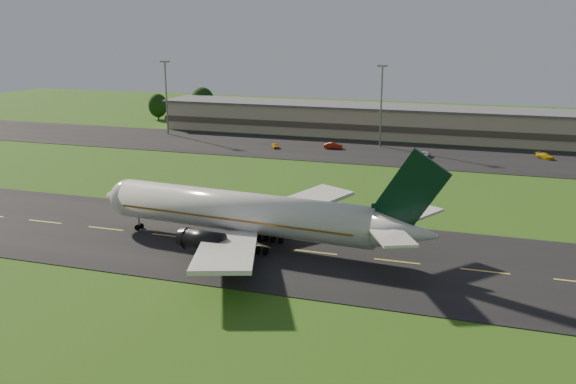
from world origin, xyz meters
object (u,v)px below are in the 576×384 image
(terminal, at_px, (396,122))
(service_vehicle_a, at_px, (275,146))
(service_vehicle_b, at_px, (333,146))
(service_vehicle_c, at_px, (424,155))
(airliner, at_px, (248,214))
(service_vehicle_d, at_px, (545,156))
(light_mast_centre, at_px, (381,96))
(light_mast_west, at_px, (166,89))

(terminal, bearing_deg, service_vehicle_a, -133.90)
(service_vehicle_b, distance_m, service_vehicle_c, 22.95)
(service_vehicle_a, bearing_deg, airliner, -100.44)
(service_vehicle_d, bearing_deg, light_mast_centre, 125.62)
(terminal, relative_size, service_vehicle_b, 31.90)
(light_mast_west, xyz_separation_m, service_vehicle_d, (98.86, -3.52, -12.01))
(service_vehicle_b, bearing_deg, light_mast_centre, -64.74)
(light_mast_centre, bearing_deg, service_vehicle_b, -146.33)
(terminal, xyz_separation_m, service_vehicle_d, (37.45, -19.71, -3.26))
(terminal, distance_m, service_vehicle_c, 29.05)
(service_vehicle_a, relative_size, service_vehicle_b, 0.77)
(light_mast_centre, relative_size, service_vehicle_b, 4.48)
(service_vehicle_d, bearing_deg, terminal, 103.05)
(light_mast_west, xyz_separation_m, service_vehicle_c, (72.32, -10.54, -12.01))
(service_vehicle_a, bearing_deg, service_vehicle_d, -20.52)
(light_mast_centre, height_order, service_vehicle_d, light_mast_centre)
(service_vehicle_d, bearing_deg, service_vehicle_b, 134.72)
(light_mast_west, distance_m, light_mast_centre, 60.00)
(service_vehicle_a, bearing_deg, light_mast_centre, -3.42)
(service_vehicle_a, height_order, service_vehicle_d, service_vehicle_d)
(terminal, height_order, service_vehicle_a, terminal)
(service_vehicle_a, height_order, service_vehicle_c, service_vehicle_c)
(terminal, xyz_separation_m, service_vehicle_a, (-25.72, -26.72, -3.30))
(airliner, distance_m, service_vehicle_b, 73.57)
(service_vehicle_b, bearing_deg, service_vehicle_a, 96.23)
(service_vehicle_b, bearing_deg, airliner, 176.68)
(service_vehicle_b, xyz_separation_m, service_vehicle_c, (22.66, -3.65, -0.12))
(service_vehicle_a, distance_m, service_vehicle_b, 14.44)
(terminal, height_order, light_mast_centre, light_mast_centre)
(airliner, height_order, service_vehicle_c, airliner)
(service_vehicle_a, bearing_deg, terminal, 19.24)
(service_vehicle_c, height_order, service_vehicle_d, service_vehicle_d)
(airliner, relative_size, light_mast_centre, 2.52)
(terminal, height_order, service_vehicle_b, terminal)
(light_mast_west, bearing_deg, light_mast_centre, 0.00)
(light_mast_west, relative_size, service_vehicle_b, 4.48)
(light_mast_centre, bearing_deg, terminal, 85.05)
(terminal, xyz_separation_m, light_mast_west, (-61.40, -16.18, 8.75))
(service_vehicle_a, distance_m, service_vehicle_d, 63.56)
(light_mast_west, height_order, light_mast_centre, same)
(light_mast_west, height_order, service_vehicle_c, light_mast_west)
(light_mast_west, relative_size, service_vehicle_c, 4.53)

